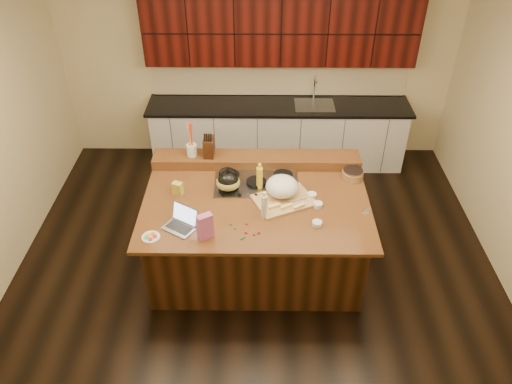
{
  "coord_description": "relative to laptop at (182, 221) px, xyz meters",
  "views": [
    {
      "loc": [
        0.04,
        -4.16,
        4.17
      ],
      "look_at": [
        0.0,
        0.05,
        1.0
      ],
      "focal_mm": 35.0,
      "sensor_mm": 36.0,
      "label": 1
    }
  ],
  "objects": [
    {
      "name": "green_bowl",
      "position": [
        0.43,
        0.58,
        0.06
      ],
      "size": [
        0.28,
        0.28,
        0.14
      ],
      "primitive_type": "ellipsoid",
      "rotation": [
        0.0,
        0.0,
        0.05
      ],
      "color": "olive",
      "rests_on": "cooktop"
    },
    {
      "name": "gumdrop_2",
      "position": [
        0.71,
        -0.13,
        -0.05
      ],
      "size": [
        0.02,
        0.02,
        0.02
      ],
      "primitive_type": "ellipsoid",
      "color": "red",
      "rests_on": "island"
    },
    {
      "name": "strainer_bowl",
      "position": [
        1.81,
        0.84,
        -0.01
      ],
      "size": [
        0.31,
        0.31,
        0.09
      ],
      "primitive_type": "cylinder",
      "rotation": [
        0.0,
        0.0,
        0.39
      ],
      "color": "#996B3F",
      "rests_on": "island"
    },
    {
      "name": "gumdrop_7",
      "position": [
        0.52,
        -0.05,
        -0.05
      ],
      "size": [
        0.02,
        0.02,
        0.02
      ],
      "primitive_type": "ellipsoid",
      "color": "#198C26",
      "rests_on": "island"
    },
    {
      "name": "wooden_tray",
      "position": [
        1.01,
        0.47,
        0.05
      ],
      "size": [
        0.72,
        0.64,
        0.24
      ],
      "rotation": [
        0.0,
        0.0,
        0.43
      ],
      "color": "tan",
      "rests_on": "island"
    },
    {
      "name": "back_counter",
      "position": [
        1.03,
        2.64,
        0.01
      ],
      "size": [
        3.7,
        0.66,
        2.4
      ],
      "color": "silver",
      "rests_on": "ground"
    },
    {
      "name": "ramekin_b",
      "position": [
        1.37,
        0.32,
        -0.03
      ],
      "size": [
        0.13,
        0.13,
        0.04
      ],
      "primitive_type": "cylinder",
      "rotation": [
        0.0,
        0.0,
        0.4
      ],
      "color": "white",
      "rests_on": "island"
    },
    {
      "name": "utensil_crock",
      "position": [
        -0.02,
        1.11,
        0.13
      ],
      "size": [
        0.15,
        0.15,
        0.14
      ],
      "primitive_type": "cylinder",
      "rotation": [
        0.0,
        0.0,
        0.26
      ],
      "color": "white",
      "rests_on": "back_ledge"
    },
    {
      "name": "kettle",
      "position": [
        0.43,
        0.58,
        0.09
      ],
      "size": [
        0.29,
        0.29,
        0.2
      ],
      "primitive_type": "ellipsoid",
      "rotation": [
        0.0,
        0.0,
        0.4
      ],
      "color": "black",
      "rests_on": "cooktop"
    },
    {
      "name": "kitchen_timer",
      "position": [
        1.87,
        0.24,
        -0.02
      ],
      "size": [
        0.1,
        0.1,
        0.07
      ],
      "primitive_type": "cone",
      "rotation": [
        0.0,
        0.0,
        -0.37
      ],
      "color": "silver",
      "rests_on": "island"
    },
    {
      "name": "gumdrop_1",
      "position": [
        0.48,
        0.02,
        -0.05
      ],
      "size": [
        0.02,
        0.02,
        0.02
      ],
      "primitive_type": "ellipsoid",
      "color": "#198C26",
      "rests_on": "island"
    },
    {
      "name": "island",
      "position": [
        0.73,
        0.41,
        -0.51
      ],
      "size": [
        2.4,
        1.6,
        0.92
      ],
      "color": "black",
      "rests_on": "ground"
    },
    {
      "name": "gumdrop_6",
      "position": [
        0.76,
        -0.11,
        -0.05
      ],
      "size": [
        0.02,
        0.02,
        0.02
      ],
      "primitive_type": "ellipsoid",
      "color": "red",
      "rests_on": "island"
    },
    {
      "name": "gumdrop_5",
      "position": [
        0.6,
        -0.19,
        -0.05
      ],
      "size": [
        0.02,
        0.02,
        0.02
      ],
      "primitive_type": "ellipsoid",
      "color": "#198C26",
      "rests_on": "island"
    },
    {
      "name": "laptop",
      "position": [
        0.0,
        0.0,
        0.0
      ],
      "size": [
        0.39,
        0.37,
        0.21
      ],
      "rotation": [
        0.0,
        0.0,
        -0.55
      ],
      "color": "#B7B7BC",
      "rests_on": "island"
    },
    {
      "name": "oil_bottle",
      "position": [
        0.76,
        0.63,
        0.08
      ],
      "size": [
        0.08,
        0.08,
        0.27
      ],
      "primitive_type": "cylinder",
      "rotation": [
        0.0,
        0.0,
        -0.22
      ],
      "color": "gold",
      "rests_on": "island"
    },
    {
      "name": "pink_bag",
      "position": [
        0.25,
        -0.16,
        0.08
      ],
      "size": [
        0.16,
        0.14,
        0.27
      ],
      "primitive_type": "cube",
      "rotation": [
        0.0,
        0.0,
        0.55
      ],
      "color": "#BD5996",
      "rests_on": "island"
    },
    {
      "name": "ramekin_c",
      "position": [
        1.32,
        0.48,
        -0.03
      ],
      "size": [
        0.13,
        0.13,
        0.04
      ],
      "primitive_type": "cylinder",
      "rotation": [
        0.0,
        0.0,
        0.36
      ],
      "color": "white",
      "rests_on": "island"
    },
    {
      "name": "ramekin_a",
      "position": [
        1.34,
        0.02,
        -0.03
      ],
      "size": [
        0.12,
        0.12,
        0.04
      ],
      "primitive_type": "cylinder",
      "rotation": [
        0.0,
        0.0,
        -0.25
      ],
      "color": "white",
      "rests_on": "island"
    },
    {
      "name": "back_ledge",
      "position": [
        0.73,
        1.11,
        0.0
      ],
      "size": [
        2.4,
        0.3,
        0.12
      ],
      "primitive_type": "cube",
      "color": "black",
      "rests_on": "island"
    },
    {
      "name": "package_box",
      "position": [
        -0.11,
        0.52,
        0.02
      ],
      "size": [
        0.13,
        0.11,
        0.15
      ],
      "primitive_type": "cube",
      "rotation": [
        0.0,
        0.0,
        -0.39
      ],
      "color": "gold",
      "rests_on": "island"
    },
    {
      "name": "vinegar_bottle",
      "position": [
        0.81,
        0.16,
        0.07
      ],
      "size": [
        0.08,
        0.08,
        0.25
      ],
      "primitive_type": "cylinder",
      "rotation": [
        0.0,
        0.0,
        -0.22
      ],
      "color": "silver",
      "rests_on": "island"
    },
    {
      "name": "gumdrop_0",
      "position": [
        0.64,
        -0.1,
        -0.05
      ],
      "size": [
        0.02,
        0.02,
        0.02
      ],
      "primitive_type": "ellipsoid",
      "color": "red",
      "rests_on": "island"
    },
    {
      "name": "cooktop",
      "position": [
        0.73,
        0.71,
        -0.04
      ],
      "size": [
        0.92,
        0.52,
        0.05
      ],
      "color": "gray",
      "rests_on": "island"
    },
    {
      "name": "candy_plate",
      "position": [
        -0.28,
        -0.18,
        -0.05
      ],
      "size": [
        0.24,
        0.24,
        0.01
      ],
      "primitive_type": "cylinder",
      "rotation": [
        0.0,
        0.0,
        -0.4
      ],
      "color": "white",
      "rests_on": "island"
    },
    {
      "name": "gumdrop_3",
      "position": [
        0.62,
        -0.17,
        -0.05
      ],
      "size": [
        0.02,
        0.02,
        0.02
      ],
      "primitive_type": "ellipsoid",
      "color": "#198C26",
      "rests_on": "island"
    },
    {
      "name": "gumdrop_8",
      "position": [
        0.63,
        -0.1,
        -0.05
      ],
      "size": [
        0.02,
        0.02,
        0.02
      ],
      "primitive_type": "ellipsoid",
      "color": "red",
      "rests_on": "island"
    },
    {
      "name": "gumdrop_4",
      "position": [
        0.64,
        0.03,
        -0.05
      ],
      "size": [
        0.02,
        0.02,
        0.02
      ],
      "primitive_type": "ellipsoid",
      "color": "red",
      "rests_on": "island"
    },
    {
      "name": "knife_block",
      "position": [
        0.18,
        1.11,
        0.18
      ],
      "size": [
        0.12,
        0.19,
        0.23
      ],
      "primitive_type": "cube",
      "rotation": [
        0.0,
        0.0,
        -0.03
      ],
      "color": "black",
      "rests_on": "back_ledge"
    },
    {
      "name": "room",
      "position": [
        0.73,
        0.41,
        0.37
      ],
      "size": [
        5.52,
        5.02,
        2.72
      ],
      "color": "black",
      "rests_on": "ground"
    }
  ]
}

